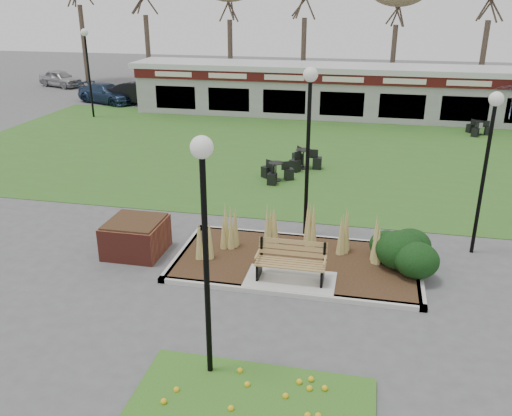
% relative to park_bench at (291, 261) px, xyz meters
% --- Properties ---
extents(ground, '(100.00, 100.00, 0.00)m').
position_rel_park_bench_xyz_m(ground, '(0.00, -0.25, -0.59)').
color(ground, '#515154').
rests_on(ground, ground).
extents(lawn, '(34.00, 16.00, 0.02)m').
position_rel_park_bench_xyz_m(lawn, '(0.00, 11.75, -0.58)').
color(lawn, '#38631F').
rests_on(lawn, ground).
extents(planting_bed, '(6.75, 3.40, 1.27)m').
position_rel_park_bench_xyz_m(planting_bed, '(1.27, 1.10, -0.22)').
color(planting_bed, '#331F14').
rests_on(planting_bed, ground).
extents(park_bench, '(1.70, 0.66, 0.93)m').
position_rel_park_bench_xyz_m(park_bench, '(0.00, 0.00, 0.00)').
color(park_bench, '#A17948').
rests_on(park_bench, ground).
extents(brick_planter, '(1.50, 1.50, 0.95)m').
position_rel_park_bench_xyz_m(brick_planter, '(-4.40, 0.75, -0.11)').
color(brick_planter, maroon).
rests_on(brick_planter, ground).
extents(food_pavilion, '(24.60, 3.40, 2.90)m').
position_rel_park_bench_xyz_m(food_pavilion, '(0.00, 19.71, 0.89)').
color(food_pavilion, '#99999C').
rests_on(food_pavilion, ground).
extents(lamp_post_near_left, '(0.38, 0.38, 4.57)m').
position_rel_park_bench_xyz_m(lamp_post_near_left, '(-0.95, -3.75, 2.75)').
color(lamp_post_near_left, black).
rests_on(lamp_post_near_left, ground).
extents(lamp_post_mid_left, '(0.40, 0.40, 4.84)m').
position_rel_park_bench_xyz_m(lamp_post_mid_left, '(-0.03, 2.95, 2.94)').
color(lamp_post_mid_left, black).
rests_on(lamp_post_mid_left, ground).
extents(lamp_post_mid_right, '(0.36, 0.36, 4.40)m').
position_rel_park_bench_xyz_m(lamp_post_mid_right, '(4.63, 2.69, 2.62)').
color(lamp_post_mid_right, black).
rests_on(lamp_post_mid_right, ground).
extents(lamp_post_far_left, '(0.40, 0.40, 4.86)m').
position_rel_park_bench_xyz_m(lamp_post_far_left, '(-14.00, 16.55, 2.95)').
color(lamp_post_far_left, black).
rests_on(lamp_post_far_left, ground).
extents(bistro_set_a, '(1.32, 1.21, 0.70)m').
position_rel_park_bench_xyz_m(bistro_set_a, '(-1.74, 7.57, -0.33)').
color(bistro_set_a, black).
rests_on(bistro_set_a, ground).
extents(bistro_set_b, '(1.29, 1.46, 0.78)m').
position_rel_park_bench_xyz_m(bistro_set_b, '(-0.93, 9.34, -0.31)').
color(bistro_set_b, black).
rests_on(bistro_set_b, ground).
extents(bistro_set_d, '(1.19, 1.29, 0.69)m').
position_rel_park_bench_xyz_m(bistro_set_d, '(6.93, 16.75, -0.34)').
color(bistro_set_d, black).
rests_on(bistro_set_d, ground).
extents(patio_umbrella, '(2.25, 2.28, 2.43)m').
position_rel_park_bench_xyz_m(patio_umbrella, '(8.54, 17.75, 0.96)').
color(patio_umbrella, black).
rests_on(patio_umbrella, ground).
extents(car_silver, '(3.97, 2.71, 1.26)m').
position_rel_park_bench_xyz_m(car_silver, '(-21.66, 26.02, 0.04)').
color(car_silver, '#A3A3A8').
rests_on(car_silver, ground).
extents(car_black, '(4.49, 1.82, 1.45)m').
position_rel_park_bench_xyz_m(car_black, '(-12.74, 20.75, 0.14)').
color(car_black, black).
rests_on(car_black, ground).
extents(car_blue, '(4.60, 3.15, 1.24)m').
position_rel_park_bench_xyz_m(car_blue, '(-15.22, 20.75, 0.03)').
color(car_blue, navy).
rests_on(car_blue, ground).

